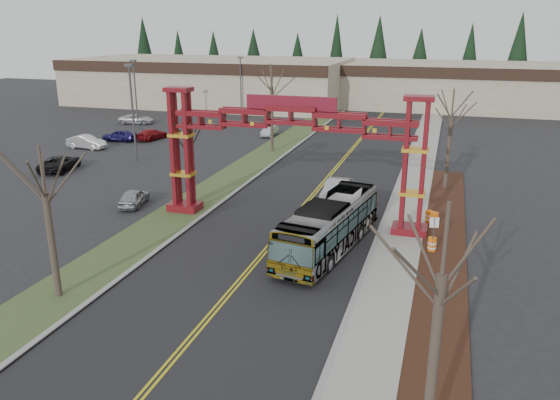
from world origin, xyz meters
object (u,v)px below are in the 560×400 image
at_px(barrel_south, 432,245).
at_px(parked_car_mid_a, 152,134).
at_px(parked_car_far_a, 270,131).
at_px(bare_tree_median_near, 45,193).
at_px(gateway_arch, 291,136).
at_px(parked_car_far_b, 136,119).
at_px(retail_building_east, 453,85).
at_px(parked_car_near_b, 87,142).
at_px(retail_building_west, 211,81).
at_px(bare_tree_median_mid, 187,140).
at_px(light_pole_near, 132,106).
at_px(bare_tree_right_far, 452,117).
at_px(parked_car_near_c, 60,163).
at_px(light_pole_mid, 135,90).
at_px(transit_bus, 329,226).
at_px(bare_tree_median_far, 272,87).
at_px(parked_car_mid_b, 119,135).
at_px(barrel_north, 429,217).
at_px(bare_tree_right_near, 442,277).
at_px(parked_car_near_a, 134,197).
at_px(street_sign, 434,228).
at_px(barrel_mid, 434,220).
at_px(silver_sedan, 337,190).
at_px(light_pole_far, 241,82).

bearing_deg(barrel_south, parked_car_mid_a, 142.87).
bearing_deg(parked_car_far_a, bare_tree_median_near, -87.15).
relative_size(gateway_arch, barrel_south, 19.22).
bearing_deg(parked_car_far_b, retail_building_east, -66.09).
xyz_separation_m(parked_car_near_b, barrel_south, (37.40, -18.53, -0.25)).
relative_size(retail_building_west, parked_car_far_a, 12.36).
relative_size(bare_tree_median_mid, light_pole_near, 0.75).
relative_size(parked_car_far_a, bare_tree_right_far, 0.46).
height_order(parked_car_near_c, light_pole_mid, light_pole_mid).
relative_size(transit_bus, light_pole_mid, 1.26).
xyz_separation_m(transit_bus, light_pole_near, (-23.01, 16.18, 3.92)).
bearing_deg(retail_building_west, transit_bus, -59.91).
bearing_deg(parked_car_near_c, bare_tree_median_far, -153.27).
bearing_deg(parked_car_mid_b, barrel_north, 60.63).
distance_m(retail_building_east, parked_car_far_b, 51.30).
bearing_deg(gateway_arch, light_pole_near, 147.91).
bearing_deg(barrel_north, parked_car_mid_a, 148.60).
bearing_deg(bare_tree_median_near, bare_tree_right_near, -17.75).
height_order(parked_car_near_a, barrel_south, parked_car_near_a).
height_order(transit_bus, light_pole_near, light_pole_near).
bearing_deg(retail_building_west, bare_tree_median_mid, -67.46).
bearing_deg(gateway_arch, parked_car_far_b, 134.70).
bearing_deg(parked_car_mid_a, bare_tree_median_far, -178.16).
bearing_deg(parked_car_mid_b, parked_car_near_a, 32.59).
bearing_deg(barrel_north, street_sign, -85.11).
bearing_deg(retail_building_west, barrel_north, -52.77).
bearing_deg(light_pole_mid, parked_car_mid_b, -75.78).
relative_size(gateway_arch, retail_building_west, 0.40).
bearing_deg(transit_bus, parked_car_mid_b, 150.59).
distance_m(transit_bus, parked_car_near_c, 30.19).
bearing_deg(bare_tree_median_mid, barrel_south, -11.45).
xyz_separation_m(parked_car_near_c, parked_car_mid_b, (-2.28, 13.32, -0.02)).
xyz_separation_m(parked_car_near_b, bare_tree_right_near, (37.88, -35.54, 5.60)).
bearing_deg(bare_tree_median_far, transit_bus, -64.70).
height_order(parked_car_near_a, parked_car_mid_b, parked_car_mid_b).
bearing_deg(parked_car_far_b, retail_building_west, -15.62).
bearing_deg(bare_tree_median_mid, parked_car_far_a, 96.16).
relative_size(transit_bus, parked_car_near_c, 2.19).
bearing_deg(light_pole_mid, barrel_north, -33.63).
bearing_deg(parked_car_near_b, street_sign, -113.46).
distance_m(bare_tree_right_near, barrel_mid, 22.14).
bearing_deg(street_sign, barrel_north, 94.89).
height_order(light_pole_near, light_pole_mid, light_pole_near).
bearing_deg(light_pole_mid, parked_car_mid_a, -45.77).
relative_size(retail_building_west, parked_car_near_b, 10.42).
bearing_deg(parked_car_mid_b, bare_tree_median_mid, 41.05).
height_order(silver_sedan, light_pole_near, light_pole_near).
xyz_separation_m(retail_building_east, parked_car_near_b, (-37.88, -46.02, -2.79)).
distance_m(silver_sedan, street_sign, 11.43).
distance_m(bare_tree_median_near, light_pole_far, 57.59).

